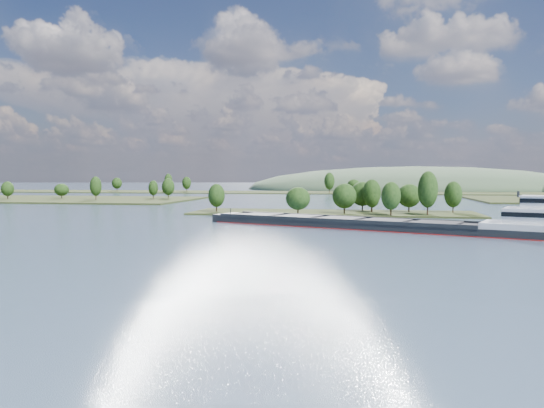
# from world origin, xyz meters

# --- Properties ---
(ground) EXTENTS (1800.00, 1800.00, 0.00)m
(ground) POSITION_xyz_m (0.00, 120.00, 0.00)
(ground) COLOR #324157
(ground) RESTS_ON ground
(tree_island) EXTENTS (100.00, 32.41, 15.66)m
(tree_island) POSITION_xyz_m (6.67, 178.95, 3.87)
(tree_island) COLOR #242D14
(tree_island) RESTS_ON ground
(back_shoreline) EXTENTS (900.00, 60.00, 16.34)m
(back_shoreline) POSITION_xyz_m (7.70, 399.84, 0.74)
(back_shoreline) COLOR #242D14
(back_shoreline) RESTS_ON ground
(hill_west) EXTENTS (320.00, 160.00, 44.00)m
(hill_west) POSITION_xyz_m (60.00, 500.00, 0.00)
(hill_west) COLOR #3C5138
(hill_west) RESTS_ON ground
(cargo_barge) EXTENTS (90.64, 45.27, 12.63)m
(cargo_barge) POSITION_xyz_m (18.37, 126.17, 1.59)
(cargo_barge) COLOR black
(cargo_barge) RESTS_ON ground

